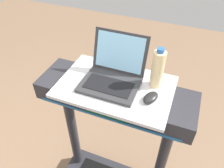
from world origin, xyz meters
The scene contains 4 objects.
desk_board centered at (0.00, 0.70, 1.12)m, with size 0.62×0.41×0.02m, color silver.
laptop centered at (-0.03, 0.73, 1.18)m, with size 0.31×0.30×0.24m.
computer_mouse centered at (0.21, 0.66, 1.15)m, with size 0.06×0.10×0.03m, color black.
water_bottle centered at (0.20, 0.78, 1.24)m, with size 0.07×0.07×0.23m.
Camera 1 is at (0.32, -0.15, 1.93)m, focal length 35.45 mm.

